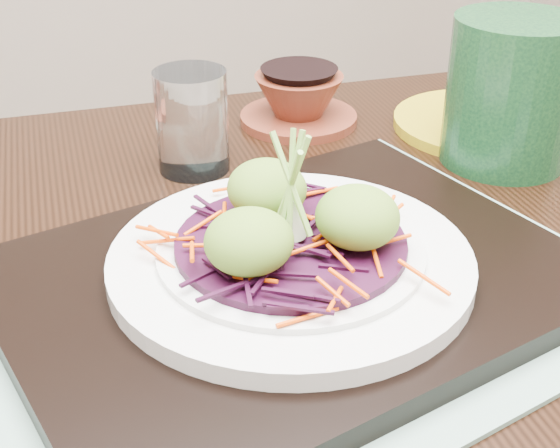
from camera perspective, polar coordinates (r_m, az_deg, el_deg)
name	(u,v)px	position (r m, az deg, el deg)	size (l,w,h in m)	color
dining_table	(263,375)	(0.70, -1.24, -11.02)	(1.36, 1.00, 0.79)	black
placemat	(290,292)	(0.62, 0.76, -5.03)	(0.50, 0.39, 0.00)	gray
serving_tray	(290,280)	(0.61, 0.77, -4.11)	(0.43, 0.32, 0.02)	black
white_plate	(291,259)	(0.60, 0.78, -2.60)	(0.28, 0.28, 0.02)	silver
cabbage_bed	(291,244)	(0.59, 0.79, -1.44)	(0.18, 0.18, 0.01)	black
carrot_julienne	(291,234)	(0.59, 0.80, -0.72)	(0.22, 0.22, 0.01)	#ED4704
guacamole_scoops	(291,215)	(0.58, 0.84, 0.65)	(0.15, 0.14, 0.05)	olive
scallion_garnish	(291,189)	(0.57, 0.82, 2.56)	(0.06, 0.06, 0.10)	#82B849
water_glass	(192,121)	(0.80, -6.45, 7.46)	(0.07, 0.07, 0.11)	white
terracotta_bowl_set	(299,102)	(0.92, 1.38, 8.94)	(0.19, 0.19, 0.06)	#5C2416
yellow_plate	(481,124)	(0.94, 14.49, 7.13)	(0.20, 0.20, 0.01)	#AC9213
green_jar	(510,92)	(0.84, 16.50, 9.24)	(0.13, 0.13, 0.15)	#1A4B1F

